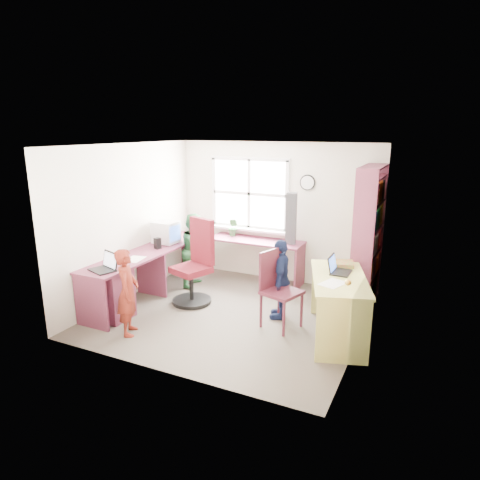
{
  "coord_description": "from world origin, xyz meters",
  "views": [
    {
      "loc": [
        2.56,
        -5.14,
        2.61
      ],
      "look_at": [
        0.0,
        0.25,
        1.05
      ],
      "focal_mm": 32.0,
      "sensor_mm": 36.0,
      "label": 1
    }
  ],
  "objects_px": {
    "bookshelf": "(368,241)",
    "cd_tower": "(291,219)",
    "laptop_right": "(337,269)",
    "swivel_chair": "(196,267)",
    "l_desk": "(146,277)",
    "person_red": "(128,292)",
    "person_green": "(195,250)",
    "wooden_chair": "(277,286)",
    "right_desk": "(338,293)",
    "person_navy": "(280,279)",
    "laptop_left": "(106,266)",
    "potted_plant": "(233,227)",
    "crt_monitor": "(166,232)"
  },
  "relations": [
    {
      "from": "bookshelf",
      "to": "cd_tower",
      "type": "xyz_separation_m",
      "value": [
        -1.28,
        0.25,
        0.18
      ]
    },
    {
      "from": "bookshelf",
      "to": "laptop_right",
      "type": "relative_size",
      "value": 6.53
    },
    {
      "from": "swivel_chair",
      "to": "l_desk",
      "type": "bearing_deg",
      "value": -122.67
    },
    {
      "from": "swivel_chair",
      "to": "person_red",
      "type": "distance_m",
      "value": 1.32
    },
    {
      "from": "bookshelf",
      "to": "person_green",
      "type": "height_order",
      "value": "bookshelf"
    },
    {
      "from": "l_desk",
      "to": "wooden_chair",
      "type": "distance_m",
      "value": 2.02
    },
    {
      "from": "l_desk",
      "to": "laptop_right",
      "type": "bearing_deg",
      "value": 8.2
    },
    {
      "from": "l_desk",
      "to": "right_desk",
      "type": "bearing_deg",
      "value": 5.0
    },
    {
      "from": "right_desk",
      "to": "person_red",
      "type": "distance_m",
      "value": 2.69
    },
    {
      "from": "cd_tower",
      "to": "person_red",
      "type": "bearing_deg",
      "value": -130.08
    },
    {
      "from": "cd_tower",
      "to": "person_navy",
      "type": "height_order",
      "value": "cd_tower"
    },
    {
      "from": "laptop_right",
      "to": "cd_tower",
      "type": "bearing_deg",
      "value": 39.83
    },
    {
      "from": "person_navy",
      "to": "laptop_left",
      "type": "bearing_deg",
      "value": -75.38
    },
    {
      "from": "l_desk",
      "to": "person_red",
      "type": "relative_size",
      "value": 2.57
    },
    {
      "from": "laptop_left",
      "to": "laptop_right",
      "type": "height_order",
      "value": "laptop_right"
    },
    {
      "from": "l_desk",
      "to": "potted_plant",
      "type": "relative_size",
      "value": 9.13
    },
    {
      "from": "swivel_chair",
      "to": "wooden_chair",
      "type": "relative_size",
      "value": 1.24
    },
    {
      "from": "person_navy",
      "to": "right_desk",
      "type": "bearing_deg",
      "value": 60.48
    },
    {
      "from": "swivel_chair",
      "to": "wooden_chair",
      "type": "xyz_separation_m",
      "value": [
        1.42,
        -0.25,
        0.01
      ]
    },
    {
      "from": "right_desk",
      "to": "bookshelf",
      "type": "relative_size",
      "value": 0.73
    },
    {
      "from": "right_desk",
      "to": "laptop_left",
      "type": "xyz_separation_m",
      "value": [
        -2.96,
        -0.91,
        0.22
      ]
    },
    {
      "from": "bookshelf",
      "to": "laptop_right",
      "type": "distance_m",
      "value": 1.1
    },
    {
      "from": "cd_tower",
      "to": "potted_plant",
      "type": "bearing_deg",
      "value": 164.86
    },
    {
      "from": "wooden_chair",
      "to": "person_navy",
      "type": "xyz_separation_m",
      "value": [
        -0.05,
        0.27,
        0.0
      ]
    },
    {
      "from": "right_desk",
      "to": "person_green",
      "type": "xyz_separation_m",
      "value": [
        -2.61,
        0.84,
        0.04
      ]
    },
    {
      "from": "person_red",
      "to": "bookshelf",
      "type": "bearing_deg",
      "value": -76.64
    },
    {
      "from": "laptop_left",
      "to": "cd_tower",
      "type": "bearing_deg",
      "value": 71.41
    },
    {
      "from": "swivel_chair",
      "to": "crt_monitor",
      "type": "distance_m",
      "value": 0.96
    },
    {
      "from": "cd_tower",
      "to": "person_red",
      "type": "relative_size",
      "value": 0.74
    },
    {
      "from": "laptop_left",
      "to": "person_green",
      "type": "relative_size",
      "value": 0.34
    },
    {
      "from": "laptop_right",
      "to": "person_navy",
      "type": "relative_size",
      "value": 0.28
    },
    {
      "from": "right_desk",
      "to": "person_navy",
      "type": "relative_size",
      "value": 1.35
    },
    {
      "from": "swivel_chair",
      "to": "cd_tower",
      "type": "relative_size",
      "value": 1.51
    },
    {
      "from": "swivel_chair",
      "to": "laptop_left",
      "type": "height_order",
      "value": "swivel_chair"
    },
    {
      "from": "cd_tower",
      "to": "potted_plant",
      "type": "height_order",
      "value": "cd_tower"
    },
    {
      "from": "l_desk",
      "to": "person_navy",
      "type": "distance_m",
      "value": 2.02
    },
    {
      "from": "l_desk",
      "to": "cd_tower",
      "type": "height_order",
      "value": "cd_tower"
    },
    {
      "from": "right_desk",
      "to": "bookshelf",
      "type": "distance_m",
      "value": 1.3
    },
    {
      "from": "person_navy",
      "to": "cd_tower",
      "type": "bearing_deg",
      "value": 178.79
    },
    {
      "from": "right_desk",
      "to": "person_navy",
      "type": "height_order",
      "value": "person_navy"
    },
    {
      "from": "crt_monitor",
      "to": "person_red",
      "type": "height_order",
      "value": "person_red"
    },
    {
      "from": "swivel_chair",
      "to": "person_navy",
      "type": "xyz_separation_m",
      "value": [
        1.37,
        0.02,
        0.01
      ]
    },
    {
      "from": "right_desk",
      "to": "person_red",
      "type": "xyz_separation_m",
      "value": [
        -2.47,
        -1.08,
        -0.01
      ]
    },
    {
      "from": "crt_monitor",
      "to": "potted_plant",
      "type": "height_order",
      "value": "crt_monitor"
    },
    {
      "from": "right_desk",
      "to": "cd_tower",
      "type": "bearing_deg",
      "value": 109.91
    },
    {
      "from": "right_desk",
      "to": "bookshelf",
      "type": "xyz_separation_m",
      "value": [
        0.14,
        1.22,
        0.41
      ]
    },
    {
      "from": "laptop_left",
      "to": "laptop_right",
      "type": "relative_size",
      "value": 1.32
    },
    {
      "from": "right_desk",
      "to": "potted_plant",
      "type": "relative_size",
      "value": 4.76
    },
    {
      "from": "laptop_right",
      "to": "person_red",
      "type": "distance_m",
      "value": 2.71
    },
    {
      "from": "swivel_chair",
      "to": "potted_plant",
      "type": "height_order",
      "value": "swivel_chair"
    }
  ]
}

